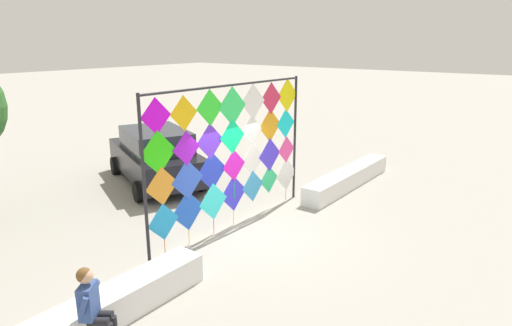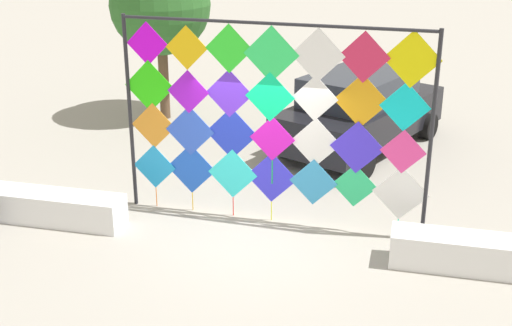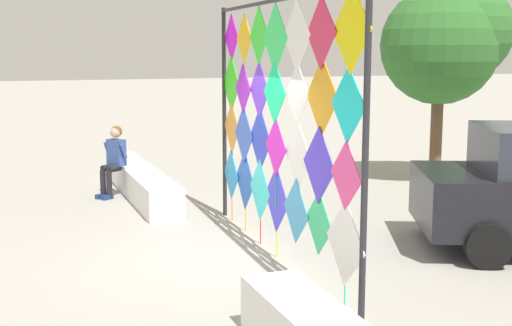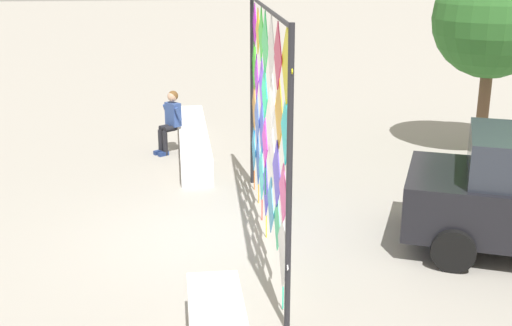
{
  "view_description": "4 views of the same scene",
  "coord_description": "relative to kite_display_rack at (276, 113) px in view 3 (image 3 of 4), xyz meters",
  "views": [
    {
      "loc": [
        -7.88,
        -6.06,
        4.54
      ],
      "look_at": [
        0.06,
        -0.05,
        1.77
      ],
      "focal_mm": 31.22,
      "sensor_mm": 36.0,
      "label": 1
    },
    {
      "loc": [
        2.49,
        -10.02,
        5.35
      ],
      "look_at": [
        -0.01,
        0.26,
        1.26
      ],
      "focal_mm": 47.52,
      "sensor_mm": 36.0,
      "label": 2
    },
    {
      "loc": [
        8.87,
        -2.82,
        2.87
      ],
      "look_at": [
        -0.25,
        0.57,
        1.28
      ],
      "focal_mm": 48.86,
      "sensor_mm": 36.0,
      "label": 3
    },
    {
      "loc": [
        9.54,
        -0.61,
        4.21
      ],
      "look_at": [
        0.42,
        0.54,
        1.32
      ],
      "focal_mm": 46.05,
      "sensor_mm": 36.0,
      "label": 4
    }
  ],
  "objects": [
    {
      "name": "tree_broadleaf",
      "position": [
        -4.03,
        5.56,
        0.99
      ],
      "size": [
        2.54,
        2.86,
        4.31
      ],
      "color": "brown",
      "rests_on": "ground"
    },
    {
      "name": "kite_display_rack",
      "position": [
        0.0,
        0.0,
        0.0
      ],
      "size": [
        5.42,
        0.29,
        3.72
      ],
      "color": "#232328",
      "rests_on": "ground"
    },
    {
      "name": "plaza_ledge_left",
      "position": [
        -4.86,
        -0.96,
        -1.75
      ],
      "size": [
        4.79,
        0.62,
        0.55
      ],
      "primitive_type": "cube",
      "color": "white",
      "rests_on": "ground"
    },
    {
      "name": "ground",
      "position": [
        -0.15,
        -0.72,
        -2.03
      ],
      "size": [
        120.0,
        120.0,
        0.0
      ],
      "primitive_type": "plane",
      "color": "#9E998E"
    },
    {
      "name": "seated_vendor",
      "position": [
        -4.92,
        -1.45,
        -1.22
      ],
      "size": [
        0.64,
        0.68,
        1.4
      ],
      "color": "black",
      "rests_on": "ground"
    }
  ]
}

